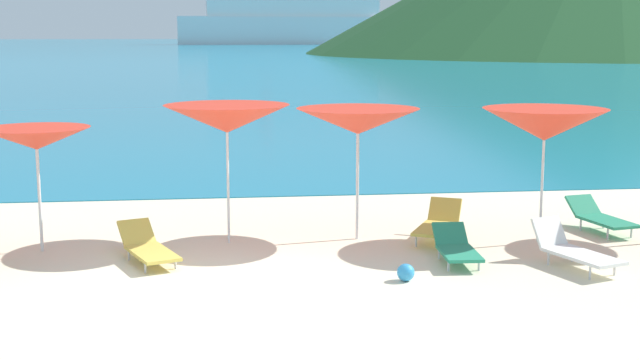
% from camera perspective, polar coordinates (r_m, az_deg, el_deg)
% --- Properties ---
extents(ground_plane, '(50.00, 100.00, 0.30)m').
position_cam_1_polar(ground_plane, '(22.27, -6.84, -0.07)').
color(ground_plane, beige).
extents(ocean_water, '(650.00, 440.00, 0.02)m').
position_cam_1_polar(ocean_water, '(238.83, -7.05, 8.70)').
color(ocean_water, teal).
rests_on(ocean_water, ground_plane).
extents(umbrella_2, '(1.90, 1.90, 2.05)m').
position_cam_1_polar(umbrella_2, '(14.86, -18.01, 2.57)').
color(umbrella_2, silver).
rests_on(umbrella_2, ground_plane).
extents(umbrella_3, '(2.18, 2.18, 2.37)m').
position_cam_1_polar(umbrella_3, '(14.77, -6.09, 3.99)').
color(umbrella_3, silver).
rests_on(umbrella_3, ground_plane).
extents(umbrella_4, '(2.12, 2.12, 2.29)m').
position_cam_1_polar(umbrella_4, '(14.99, 2.49, 3.84)').
color(umbrella_4, silver).
rests_on(umbrella_4, ground_plane).
extents(umbrella_5, '(2.11, 2.11, 2.31)m').
position_cam_1_polar(umbrella_5, '(15.18, 14.44, 3.51)').
color(umbrella_5, silver).
rests_on(umbrella_5, ground_plane).
extents(lounge_chair_0, '(1.17, 1.53, 0.65)m').
position_cam_1_polar(lounge_chair_0, '(15.26, 7.71, -2.85)').
color(lounge_chair_0, '#D8BF4C').
rests_on(lounge_chair_0, ground_plane).
extents(lounge_chair_1, '(1.11, 1.72, 0.54)m').
position_cam_1_polar(lounge_chair_1, '(14.04, -11.17, -4.31)').
color(lounge_chair_1, '#D8BF4C').
rests_on(lounge_chair_1, ground_plane).
extents(lounge_chair_3, '(0.86, 1.59, 0.56)m').
position_cam_1_polar(lounge_chair_3, '(16.59, 17.81, -2.31)').
color(lounge_chair_3, '#268C66').
rests_on(lounge_chair_3, ground_plane).
extents(lounge_chair_6, '(0.61, 1.45, 0.50)m').
position_cam_1_polar(lounge_chair_6, '(13.92, 8.88, -4.36)').
color(lounge_chair_6, '#268C66').
rests_on(lounge_chair_6, ground_plane).
extents(lounge_chair_7, '(1.05, 1.65, 0.67)m').
position_cam_1_polar(lounge_chair_7, '(13.98, 16.22, -4.37)').
color(lounge_chair_7, white).
rests_on(lounge_chair_7, ground_plane).
extents(beach_ball, '(0.26, 0.26, 0.26)m').
position_cam_1_polar(beach_ball, '(12.81, 5.61, -6.02)').
color(beach_ball, '#3399D8').
rests_on(beach_ball, ground_plane).
extents(cruise_ship, '(66.46, 12.04, 23.52)m').
position_cam_1_polar(cruise_ship, '(256.80, -1.78, 10.85)').
color(cruise_ship, white).
rests_on(cruise_ship, ocean_water).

